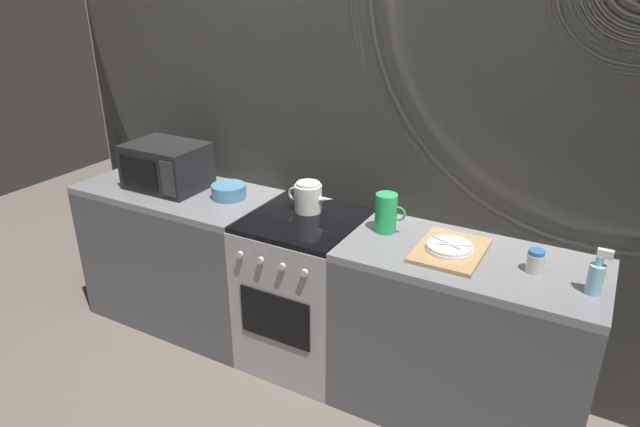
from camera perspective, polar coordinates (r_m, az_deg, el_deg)
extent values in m
plane|color=#6B6054|center=(3.44, -1.52, -14.33)|extent=(8.00, 8.00, 0.00)
cube|color=#B2AD9E|center=(3.13, 1.27, 6.66)|extent=(3.60, 0.05, 2.40)
cube|color=silver|center=(3.11, 1.08, 6.56)|extent=(3.58, 0.01, 2.39)
cube|color=#515459|center=(3.67, -13.84, -4.39)|extent=(1.20, 0.60, 0.86)
cube|color=gray|center=(3.49, -14.56, 2.15)|extent=(1.20, 0.60, 0.04)
cube|color=#9E9EA3|center=(3.19, -1.61, -8.15)|extent=(0.60, 0.60, 0.87)
cube|color=black|center=(2.97, -1.71, -0.77)|extent=(0.59, 0.59, 0.03)
cube|color=black|center=(2.96, -4.66, -10.61)|extent=(0.42, 0.01, 0.28)
cylinder|color=#B7B7BC|center=(2.88, -8.21, -4.19)|extent=(0.04, 0.02, 0.04)
cylinder|color=#B7B7BC|center=(2.81, -6.12, -4.80)|extent=(0.04, 0.02, 0.04)
cylinder|color=#B7B7BC|center=(2.75, -3.92, -5.43)|extent=(0.04, 0.02, 0.04)
cylinder|color=#B7B7BC|center=(2.69, -1.61, -6.08)|extent=(0.04, 0.02, 0.04)
cube|color=#515459|center=(2.91, 14.23, -12.53)|extent=(1.20, 0.60, 0.86)
cube|color=gray|center=(2.68, 15.18, -4.71)|extent=(1.20, 0.60, 0.04)
cube|color=black|center=(3.48, -15.39, 4.73)|extent=(0.46, 0.34, 0.27)
cube|color=black|center=(3.40, -18.06, 3.98)|extent=(0.28, 0.01, 0.17)
cube|color=#333338|center=(3.25, -15.34, 3.42)|extent=(0.09, 0.01, 0.21)
cylinder|color=white|center=(3.03, -1.21, 1.58)|extent=(0.15, 0.15, 0.15)
cylinder|color=white|center=(3.00, -1.23, 3.05)|extent=(0.13, 0.13, 0.02)
cone|color=white|center=(2.98, 0.62, 1.46)|extent=(0.10, 0.04, 0.05)
torus|color=white|center=(3.07, -2.59, 2.00)|extent=(0.08, 0.01, 0.08)
cylinder|color=teal|center=(3.27, -9.31, 2.27)|extent=(0.20, 0.20, 0.08)
cylinder|color=green|center=(2.80, 6.76, 0.06)|extent=(0.11, 0.11, 0.20)
torus|color=green|center=(2.78, 8.04, -0.01)|extent=(0.08, 0.01, 0.08)
cube|color=tan|center=(2.69, 13.19, -3.65)|extent=(0.30, 0.40, 0.02)
cylinder|color=white|center=(2.66, 13.10, -3.50)|extent=(0.22, 0.22, 0.01)
cylinder|color=white|center=(2.66, 13.13, -3.23)|extent=(0.21, 0.21, 0.01)
cylinder|color=silver|center=(2.65, 13.56, -3.11)|extent=(0.16, 0.07, 0.01)
cube|color=silver|center=(2.66, 12.80, -2.85)|extent=(0.16, 0.09, 0.00)
cylinder|color=silver|center=(2.62, 21.16, -4.71)|extent=(0.08, 0.08, 0.08)
cylinder|color=#2D6BAD|center=(2.59, 21.33, -3.68)|extent=(0.07, 0.07, 0.02)
cylinder|color=#8CCCE5|center=(2.53, 26.32, -6.05)|extent=(0.06, 0.06, 0.13)
cylinder|color=#8CCCE5|center=(2.49, 26.67, -4.35)|extent=(0.03, 0.03, 0.04)
cube|color=white|center=(2.48, 27.16, -3.70)|extent=(0.06, 0.02, 0.04)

